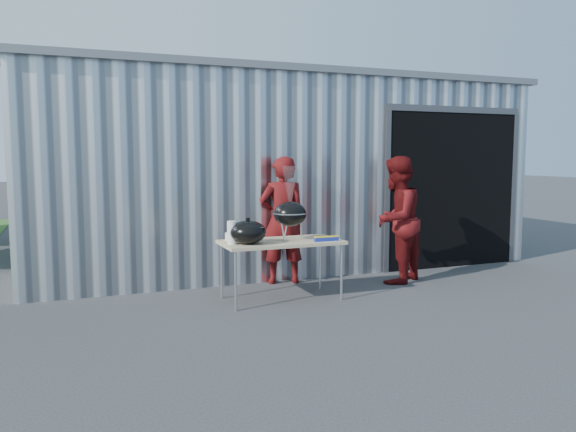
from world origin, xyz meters
name	(u,v)px	position (x,y,z in m)	size (l,w,h in m)	color
ground	(308,313)	(0.00, 0.00, 0.00)	(80.00, 80.00, 0.00)	#333335
building	(257,170)	(0.92, 4.59, 1.54)	(8.20, 6.20, 3.10)	silver
folding_table	(281,244)	(-0.06, 0.73, 0.71)	(1.50, 0.75, 0.75)	tan
kettle_grill	(290,207)	(0.06, 0.71, 1.17)	(0.42, 0.42, 0.93)	black
grill_lid	(248,232)	(-0.52, 0.63, 0.89)	(0.44, 0.44, 0.32)	black
paper_towels	(232,233)	(-0.71, 0.68, 0.89)	(0.12, 0.12, 0.28)	white
white_tub	(234,237)	(-0.61, 0.93, 0.80)	(0.20, 0.15, 0.10)	white
foil_box	(326,239)	(0.45, 0.48, 0.78)	(0.32, 0.05, 0.06)	navy
person_cook	(283,220)	(0.30, 1.59, 0.90)	(0.66, 0.43, 1.80)	#560D0E
person_bystander	(396,220)	(1.82, 1.04, 0.90)	(0.88, 0.69, 1.81)	#560D0E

